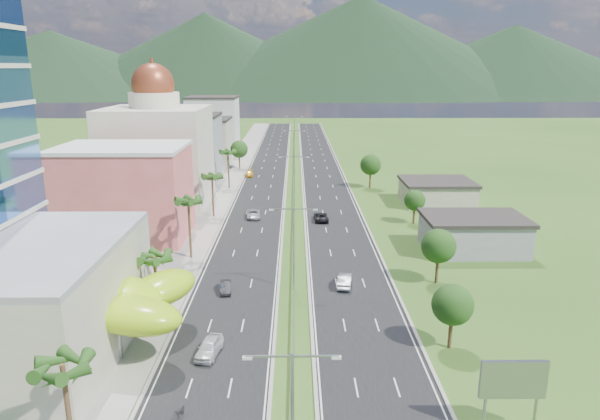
{
  "coord_description": "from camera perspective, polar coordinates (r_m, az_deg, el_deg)",
  "views": [
    {
      "loc": [
        0.23,
        -54.15,
        27.85
      ],
      "look_at": [
        0.94,
        23.67,
        7.0
      ],
      "focal_mm": 32.0,
      "sensor_mm": 36.0,
      "label": 1
    }
  ],
  "objects": [
    {
      "name": "billboard",
      "position": [
        46.23,
        21.79,
        -16.64
      ],
      "size": [
        5.2,
        0.35,
        6.2
      ],
      "color": "gray",
      "rests_on": "ground"
    },
    {
      "name": "car_yellow_far_left",
      "position": [
        141.57,
        -5.41,
        3.9
      ],
      "size": [
        2.28,
        5.02,
        1.43
      ],
      "primitive_type": "imported",
      "rotation": [
        0.0,
        0.0,
        0.06
      ],
      "color": "gold",
      "rests_on": "road_left"
    },
    {
      "name": "road_right",
      "position": [
        146.99,
        2.33,
        4.07
      ],
      "size": [
        11.0,
        260.0,
        0.04
      ],
      "primitive_type": "cube",
      "color": "black",
      "rests_on": "ground"
    },
    {
      "name": "palm_tree_e",
      "position": [
        126.66,
        -7.69,
        5.99
      ],
      "size": [
        3.6,
        3.6,
        9.4
      ],
      "color": "#47301C",
      "rests_on": "ground"
    },
    {
      "name": "streetlight_median_b",
      "position": [
        67.53,
        -0.69,
        -3.21
      ],
      "size": [
        6.04,
        0.25,
        11.0
      ],
      "color": "gray",
      "rests_on": "ground"
    },
    {
      "name": "sidewalk_left",
      "position": [
        147.81,
        -7.22,
        4.04
      ],
      "size": [
        7.0,
        260.0,
        0.12
      ],
      "primitive_type": "cube",
      "color": "gray",
      "rests_on": "ground"
    },
    {
      "name": "midrise_beige",
      "position": [
        159.94,
        -10.4,
        7.08
      ],
      "size": [
        16.0,
        15.0,
        13.0
      ],
      "primitive_type": "cube",
      "color": "#A19C85",
      "rests_on": "ground"
    },
    {
      "name": "palm_tree_b",
      "position": [
        61.91,
        -15.27,
        -5.18
      ],
      "size": [
        3.6,
        3.6,
        8.1
      ],
      "color": "#47301C",
      "rests_on": "ground"
    },
    {
      "name": "midrise_grey",
      "position": [
        138.32,
        -11.94,
        6.43
      ],
      "size": [
        16.0,
        15.0,
        16.0
      ],
      "primitive_type": "cube",
      "color": "gray",
      "rests_on": "ground"
    },
    {
      "name": "palm_tree_d",
      "position": [
        102.42,
        -9.36,
        3.36
      ],
      "size": [
        3.6,
        3.6,
        8.6
      ],
      "color": "#47301C",
      "rests_on": "ground"
    },
    {
      "name": "pink_shophouse",
      "position": [
        92.91,
        -18.2,
        1.59
      ],
      "size": [
        20.0,
        15.0,
        15.0
      ],
      "primitive_type": "cube",
      "color": "#D45957",
      "rests_on": "ground"
    },
    {
      "name": "leafy_tree_rd",
      "position": [
        127.38,
        7.53,
        4.8
      ],
      "size": [
        4.9,
        4.9,
        8.05
      ],
      "color": "#47301C",
      "rests_on": "ground"
    },
    {
      "name": "lime_canopy",
      "position": [
        58.71,
        -20.9,
        -8.97
      ],
      "size": [
        18.0,
        15.0,
        7.4
      ],
      "color": "#9BCC13",
      "rests_on": "ground"
    },
    {
      "name": "leafy_tree_ra",
      "position": [
        56.54,
        15.96,
        -9.71
      ],
      "size": [
        4.2,
        4.2,
        6.9
      ],
      "color": "#47301C",
      "rests_on": "ground"
    },
    {
      "name": "motorcycle",
      "position": [
        47.53,
        -12.66,
        -20.22
      ],
      "size": [
        0.76,
        2.17,
        1.37
      ],
      "primitive_type": "imported",
      "rotation": [
        0.0,
        0.0,
        -0.05
      ],
      "color": "black",
      "rests_on": "road_left"
    },
    {
      "name": "shed_far",
      "position": [
        116.01,
        14.37,
        1.75
      ],
      "size": [
        14.0,
        12.0,
        4.4
      ],
      "primitive_type": "cube",
      "color": "#A19C85",
      "rests_on": "ground"
    },
    {
      "name": "streetlight_median_d",
      "position": [
        150.63,
        -0.61,
        6.95
      ],
      "size": [
        6.04,
        0.25,
        11.0
      ],
      "color": "gray",
      "rests_on": "ground"
    },
    {
      "name": "palm_tree_c",
      "position": [
        80.13,
        -11.83,
        0.7
      ],
      "size": [
        3.6,
        3.6,
        9.6
      ],
      "color": "#47301C",
      "rests_on": "ground"
    },
    {
      "name": "car_white_near_left",
      "position": [
        55.7,
        -9.66,
        -14.22
      ],
      "size": [
        2.69,
        5.05,
        1.63
      ],
      "primitive_type": "imported",
      "rotation": [
        0.0,
        0.0,
        -0.16
      ],
      "color": "silver",
      "rests_on": "road_left"
    },
    {
      "name": "leafy_tree_lfar",
      "position": [
        151.62,
        -6.51,
        6.46
      ],
      "size": [
        4.9,
        4.9,
        8.05
      ],
      "color": "#47301C",
      "rests_on": "ground"
    },
    {
      "name": "car_dark_left",
      "position": [
        69.64,
        -7.96,
        -8.11
      ],
      "size": [
        1.84,
        4.09,
        1.3
      ],
      "primitive_type": "imported",
      "rotation": [
        0.0,
        0.0,
        0.12
      ],
      "color": "black",
      "rests_on": "road_left"
    },
    {
      "name": "leafy_tree_rb",
      "position": [
        72.4,
        14.56,
        -3.75
      ],
      "size": [
        4.55,
        4.55,
        7.47
      ],
      "color": "#47301C",
      "rests_on": "ground"
    },
    {
      "name": "mountain_ridge",
      "position": [
        508.44,
        6.37,
        11.77
      ],
      "size": [
        860.0,
        140.0,
        90.0
      ],
      "primitive_type": null,
      "color": "black",
      "rests_on": "ground"
    },
    {
      "name": "median_guardrail",
      "position": [
        129.04,
        -0.61,
        2.82
      ],
      "size": [
        0.1,
        216.06,
        0.76
      ],
      "color": "gray",
      "rests_on": "ground"
    },
    {
      "name": "palm_tree_a",
      "position": [
        40.92,
        -23.96,
        -15.41
      ],
      "size": [
        3.6,
        3.6,
        9.1
      ],
      "color": "#47301C",
      "rests_on": "ground"
    },
    {
      "name": "midrise_white",
      "position": [
        182.18,
        -9.22,
        8.87
      ],
      "size": [
        16.0,
        15.0,
        18.0
      ],
      "primitive_type": "cube",
      "color": "silver",
      "rests_on": "ground"
    },
    {
      "name": "ground",
      "position": [
        60.89,
        -0.7,
        -12.22
      ],
      "size": [
        500.0,
        500.0,
        0.0
      ],
      "primitive_type": "plane",
      "color": "#2D5119",
      "rests_on": "ground"
    },
    {
      "name": "road_left",
      "position": [
        147.01,
        -3.53,
        4.06
      ],
      "size": [
        11.0,
        260.0,
        0.04
      ],
      "primitive_type": "cube",
      "color": "black",
      "rests_on": "ground"
    },
    {
      "name": "leafy_tree_rc",
      "position": [
        99.44,
        12.14,
        1.0
      ],
      "size": [
        3.85,
        3.85,
        6.33
      ],
      "color": "#47301C",
      "rests_on": "ground"
    },
    {
      "name": "car_silver_right",
      "position": [
        70.84,
        4.77,
        -7.47
      ],
      "size": [
        2.35,
        5.06,
        1.61
      ],
      "primitive_type": "imported",
      "rotation": [
        0.0,
        0.0,
        3.0
      ],
      "color": "#ADB0B5",
      "rests_on": "road_right"
    },
    {
      "name": "streetlight_median_e",
      "position": [
        195.29,
        -0.59,
        8.8
      ],
      "size": [
        6.04,
        0.25,
        11.0
      ],
      "color": "gray",
      "rests_on": "ground"
    },
    {
      "name": "shed_near",
      "position": [
        87.63,
        18.0,
        -2.58
      ],
      "size": [
        15.0,
        10.0,
        5.0
      ],
      "primitive_type": "cube",
      "color": "gray",
      "rests_on": "ground"
    },
    {
      "name": "streetlight_median_a",
      "position": [
        35.99,
        -0.84,
        -20.91
      ],
      "size": [
        6.04,
        0.25,
        11.0
      ],
      "color": "gray",
      "rests_on": "ground"
    },
    {
      "name": "car_dark_far_right",
      "position": [
        100.02,
        2.26,
        -0.71
      ],
      "size": [
        2.67,
        5.47,
        1.5
      ],
      "primitive_type": "imported",
      "rotation": [
        0.0,
        0.0,
        3.18
      ],
      "color": "black",
      "rests_on": "road_right"
    },
    {
      "name": "streetlight_median_c",
      "position": [
        106.27,
        -0.64,
        3.54
      ],
      "size": [
        6.04,
        0.25,
        11.0
      ],
      "color": "gray",
      "rests_on": "ground"
    },
    {
      "name": "domed_building",
      "position": [
        113.94,
        -14.95,
        6.17
      ],
      "size": [
        20.0,
        20.0,
        28.7
      ],
      "color": "beige",
      "rests_on": "ground"
    },
    {
      "name": "car_silver_mid_left",
      "position": [
        102.17,
        -4.98,
        -0.41
      ],
      "size": [
        2.96,
        5.63,
        1.51
      ],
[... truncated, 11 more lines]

